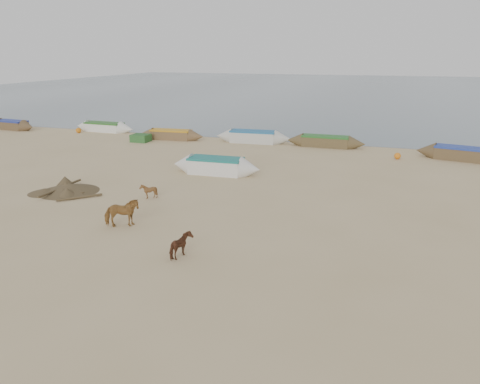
{
  "coord_description": "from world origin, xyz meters",
  "views": [
    {
      "loc": [
        6.34,
        -15.06,
        7.02
      ],
      "look_at": [
        0.0,
        4.0,
        1.0
      ],
      "focal_mm": 35.0,
      "sensor_mm": 36.0,
      "label": 1
    }
  ],
  "objects_px": {
    "cow_adult": "(122,213)",
    "calf_front": "(149,191)",
    "calf_right": "(182,246)",
    "near_canoe": "(216,166)"
  },
  "relations": [
    {
      "from": "calf_front",
      "to": "calf_right",
      "type": "xyz_separation_m",
      "value": [
        4.57,
        -5.85,
        0.05
      ]
    },
    {
      "from": "calf_front",
      "to": "calf_right",
      "type": "distance_m",
      "value": 7.43
    },
    {
      "from": "calf_right",
      "to": "near_canoe",
      "type": "bearing_deg",
      "value": 0.36
    },
    {
      "from": "cow_adult",
      "to": "calf_front",
      "type": "xyz_separation_m",
      "value": [
        -0.9,
        3.86,
        -0.22
      ]
    },
    {
      "from": "calf_right",
      "to": "calf_front",
      "type": "bearing_deg",
      "value": 22.9
    },
    {
      "from": "calf_front",
      "to": "calf_right",
      "type": "height_order",
      "value": "calf_right"
    },
    {
      "from": "cow_adult",
      "to": "calf_front",
      "type": "bearing_deg",
      "value": -16.75
    },
    {
      "from": "calf_front",
      "to": "near_canoe",
      "type": "distance_m",
      "value": 5.88
    },
    {
      "from": "calf_front",
      "to": "near_canoe",
      "type": "height_order",
      "value": "near_canoe"
    },
    {
      "from": "cow_adult",
      "to": "calf_front",
      "type": "relative_size",
      "value": 1.87
    }
  ]
}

